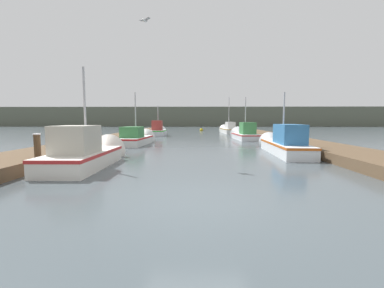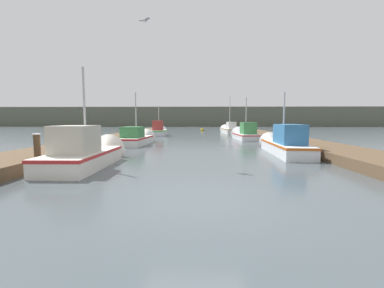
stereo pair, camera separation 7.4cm
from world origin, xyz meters
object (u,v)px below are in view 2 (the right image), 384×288
at_px(fishing_boat_1, 283,143).
at_px(mooring_piling_2, 249,130).
at_px(fishing_boat_5, 229,130).
at_px(seagull_lead, 144,20).
at_px(mooring_piling_0, 244,129).
at_px(channel_buoy, 202,130).
at_px(fishing_boat_3, 245,134).
at_px(fishing_boat_2, 138,138).
at_px(fishing_boat_4, 159,131).
at_px(fishing_boat_0, 88,153).
at_px(mooring_piling_1, 37,152).

bearing_deg(fishing_boat_1, mooring_piling_2, 88.91).
bearing_deg(fishing_boat_5, seagull_lead, -110.03).
distance_m(mooring_piling_0, channel_buoy, 10.23).
bearing_deg(mooring_piling_2, seagull_lead, -115.38).
relative_size(fishing_boat_1, seagull_lead, 11.82).
bearing_deg(fishing_boat_3, fishing_boat_5, 87.32).
bearing_deg(fishing_boat_2, fishing_boat_4, 93.70).
bearing_deg(mooring_piling_2, fishing_boat_2, -137.04).
height_order(fishing_boat_5, mooring_piling_0, fishing_boat_5).
xyz_separation_m(mooring_piling_2, seagull_lead, (-7.45, -15.71, 5.12)).
distance_m(fishing_boat_0, seagull_lead, 5.87).
height_order(fishing_boat_5, mooring_piling_2, fishing_boat_5).
xyz_separation_m(fishing_boat_0, channel_buoy, (4.60, 29.48, -0.33)).
bearing_deg(fishing_boat_3, channel_buoy, 98.80).
bearing_deg(mooring_piling_2, mooring_piling_1, -120.48).
height_order(fishing_boat_2, fishing_boat_5, fishing_boat_5).
distance_m(fishing_boat_5, mooring_piling_2, 6.63).
relative_size(fishing_boat_0, mooring_piling_2, 3.53).
height_order(mooring_piling_0, mooring_piling_1, mooring_piling_1).
distance_m(fishing_boat_2, fishing_boat_4, 9.75).
distance_m(fishing_boat_5, channel_buoy, 6.62).
height_order(mooring_piling_1, mooring_piling_2, mooring_piling_2).
distance_m(fishing_boat_3, channel_buoy, 16.59).
xyz_separation_m(fishing_boat_4, mooring_piling_1, (-1.17, -19.07, 0.14)).
relative_size(fishing_boat_5, mooring_piling_1, 4.81).
relative_size(fishing_boat_4, mooring_piling_1, 3.95).
distance_m(fishing_boat_1, channel_buoy, 25.92).
bearing_deg(mooring_piling_0, channel_buoy, 117.24).
height_order(fishing_boat_4, mooring_piling_1, fishing_boat_4).
relative_size(mooring_piling_1, seagull_lead, 2.40).
bearing_deg(mooring_piling_1, fishing_boat_1, 25.61).
distance_m(mooring_piling_0, seagull_lead, 20.85).
xyz_separation_m(fishing_boat_0, fishing_boat_1, (8.47, 3.85, 0.01)).
distance_m(fishing_boat_0, fishing_boat_1, 9.30).
bearing_deg(mooring_piling_2, fishing_boat_0, -118.34).
distance_m(fishing_boat_1, fishing_boat_3, 9.43).
relative_size(fishing_boat_1, mooring_piling_1, 4.93).
bearing_deg(fishing_boat_4, mooring_piling_1, -96.03).
xyz_separation_m(fishing_boat_3, seagull_lead, (-6.28, -11.68, 5.39)).
bearing_deg(seagull_lead, mooring_piling_2, 98.87).
distance_m(fishing_boat_5, mooring_piling_1, 26.38).
distance_m(fishing_boat_4, mooring_piling_2, 9.57).
relative_size(fishing_boat_4, mooring_piling_0, 3.98).
bearing_deg(fishing_boat_1, fishing_boat_2, 154.52).
height_order(fishing_boat_2, mooring_piling_1, fishing_boat_2).
height_order(fishing_boat_1, channel_buoy, fishing_boat_1).
bearing_deg(fishing_boat_5, mooring_piling_1, -115.41).
relative_size(fishing_boat_3, channel_buoy, 5.21).
xyz_separation_m(mooring_piling_1, mooring_piling_2, (10.70, 18.17, 0.06)).
bearing_deg(fishing_boat_2, mooring_piling_0, 55.21).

